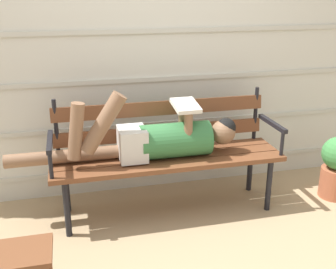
# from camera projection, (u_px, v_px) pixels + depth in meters

# --- Properties ---
(ground_plane) EXTENTS (12.00, 12.00, 0.00)m
(ground_plane) POSITION_uv_depth(u_px,v_px,m) (173.00, 221.00, 3.14)
(ground_plane) COLOR tan
(house_siding) EXTENTS (4.53, 0.08, 2.32)m
(house_siding) POSITION_uv_depth(u_px,v_px,m) (154.00, 55.00, 3.35)
(house_siding) COLOR beige
(house_siding) RESTS_ON ground
(park_bench) EXTENTS (1.76, 0.47, 0.91)m
(park_bench) POSITION_uv_depth(u_px,v_px,m) (166.00, 148.00, 3.18)
(park_bench) COLOR brown
(park_bench) RESTS_ON ground
(reclining_person) EXTENTS (1.72, 0.26, 0.55)m
(reclining_person) POSITION_uv_depth(u_px,v_px,m) (156.00, 138.00, 3.06)
(reclining_person) COLOR #33703D
(footstool) EXTENTS (0.39, 0.30, 0.32)m
(footstool) POSITION_uv_depth(u_px,v_px,m) (17.00, 262.00, 2.27)
(footstool) COLOR brown
(footstool) RESTS_ON ground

